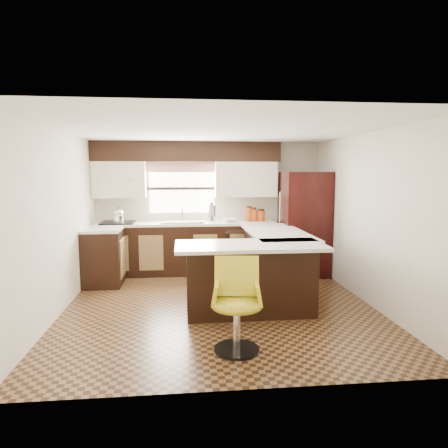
{
  "coord_description": "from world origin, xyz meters",
  "views": [
    {
      "loc": [
        -0.49,
        -5.36,
        1.84
      ],
      "look_at": [
        0.11,
        0.45,
        1.09
      ],
      "focal_mm": 32.0,
      "sensor_mm": 36.0,
      "label": 1
    }
  ],
  "objects": [
    {
      "name": "floor",
      "position": [
        0.0,
        0.0,
        0.0
      ],
      "size": [
        4.4,
        4.4,
        0.0
      ],
      "primitive_type": "plane",
      "color": "#49301A",
      "rests_on": "ground"
    },
    {
      "name": "ceiling",
      "position": [
        0.0,
        0.0,
        2.4
      ],
      "size": [
        4.4,
        4.4,
        0.0
      ],
      "primitive_type": "plane",
      "rotation": [
        3.14,
        0.0,
        0.0
      ],
      "color": "silver",
      "rests_on": "wall_back"
    },
    {
      "name": "wall_back",
      "position": [
        0.0,
        2.2,
        1.2
      ],
      "size": [
        4.4,
        0.0,
        4.4
      ],
      "primitive_type": "plane",
      "rotation": [
        1.57,
        0.0,
        0.0
      ],
      "color": "beige",
      "rests_on": "floor"
    },
    {
      "name": "wall_front",
      "position": [
        0.0,
        -2.2,
        1.2
      ],
      "size": [
        4.4,
        0.0,
        4.4
      ],
      "primitive_type": "plane",
      "rotation": [
        -1.57,
        0.0,
        0.0
      ],
      "color": "beige",
      "rests_on": "floor"
    },
    {
      "name": "wall_left",
      "position": [
        -2.1,
        0.0,
        1.2
      ],
      "size": [
        0.0,
        4.4,
        4.4
      ],
      "primitive_type": "plane",
      "rotation": [
        1.57,
        0.0,
        1.57
      ],
      "color": "beige",
      "rests_on": "floor"
    },
    {
      "name": "wall_right",
      "position": [
        2.1,
        0.0,
        1.2
      ],
      "size": [
        0.0,
        4.4,
        4.4
      ],
      "primitive_type": "plane",
      "rotation": [
        1.57,
        0.0,
        -1.57
      ],
      "color": "beige",
      "rests_on": "floor"
    },
    {
      "name": "base_cab_back",
      "position": [
        -0.45,
        1.9,
        0.45
      ],
      "size": [
        3.3,
        0.6,
        0.9
      ],
      "primitive_type": "cube",
      "color": "black",
      "rests_on": "floor"
    },
    {
      "name": "base_cab_left",
      "position": [
        -1.8,
        1.25,
        0.45
      ],
      "size": [
        0.6,
        0.7,
        0.9
      ],
      "primitive_type": "cube",
      "color": "black",
      "rests_on": "floor"
    },
    {
      "name": "counter_back",
      "position": [
        -0.45,
        1.9,
        0.92
      ],
      "size": [
        3.3,
        0.6,
        0.04
      ],
      "primitive_type": "cube",
      "color": "silver",
      "rests_on": "base_cab_back"
    },
    {
      "name": "counter_left",
      "position": [
        -1.8,
        1.25,
        0.92
      ],
      "size": [
        0.6,
        0.7,
        0.04
      ],
      "primitive_type": "cube",
      "color": "silver",
      "rests_on": "base_cab_left"
    },
    {
      "name": "soffit",
      "position": [
        -0.4,
        2.03,
        2.22
      ],
      "size": [
        3.4,
        0.35,
        0.36
      ],
      "primitive_type": "cube",
      "color": "black",
      "rests_on": "wall_back"
    },
    {
      "name": "upper_cab_left",
      "position": [
        -1.62,
        2.03,
        1.72
      ],
      "size": [
        0.94,
        0.35,
        0.64
      ],
      "primitive_type": "cube",
      "color": "beige",
      "rests_on": "wall_back"
    },
    {
      "name": "upper_cab_right",
      "position": [
        0.68,
        2.03,
        1.72
      ],
      "size": [
        1.14,
        0.35,
        0.64
      ],
      "primitive_type": "cube",
      "color": "beige",
      "rests_on": "wall_back"
    },
    {
      "name": "window_pane",
      "position": [
        -0.5,
        2.18,
        1.55
      ],
      "size": [
        1.2,
        0.02,
        0.9
      ],
      "primitive_type": "cube",
      "color": "white",
      "rests_on": "wall_back"
    },
    {
      "name": "valance",
      "position": [
        -0.5,
        2.14,
        1.94
      ],
      "size": [
        1.3,
        0.06,
        0.18
      ],
      "primitive_type": "cube",
      "color": "#D19B93",
      "rests_on": "wall_back"
    },
    {
      "name": "sink",
      "position": [
        -0.5,
        1.88,
        0.96
      ],
      "size": [
        0.75,
        0.45,
        0.03
      ],
      "primitive_type": "cube",
      "color": "#B2B2B7",
      "rests_on": "counter_back"
    },
    {
      "name": "dishwasher",
      "position": [
        0.55,
        1.61,
        0.43
      ],
      "size": [
        0.58,
        0.03,
        0.78
      ],
      "primitive_type": "cube",
      "color": "black",
      "rests_on": "floor"
    },
    {
      "name": "cooktop",
      "position": [
        -1.65,
        1.88,
        0.96
      ],
      "size": [
        0.58,
        0.5,
        0.02
      ],
      "primitive_type": "cube",
      "color": "black",
      "rests_on": "counter_back"
    },
    {
      "name": "peninsula_long",
      "position": [
        0.9,
        0.62,
        0.45
      ],
      "size": [
        0.6,
        1.95,
        0.9
      ],
      "primitive_type": "cube",
      "color": "black",
      "rests_on": "floor"
    },
    {
      "name": "peninsula_return",
      "position": [
        0.38,
        -0.35,
        0.45
      ],
      "size": [
        1.65,
        0.6,
        0.9
      ],
      "primitive_type": "cube",
      "color": "black",
      "rests_on": "floor"
    },
    {
      "name": "counter_pen_long",
      "position": [
        0.95,
        0.62,
        0.92
      ],
      "size": [
        0.84,
        1.95,
        0.04
      ],
      "primitive_type": "cube",
      "color": "silver",
      "rests_on": "peninsula_long"
    },
    {
      "name": "counter_pen_return",
      "position": [
        0.35,
        -0.44,
        0.92
      ],
      "size": [
        1.89,
        0.84,
        0.04
      ],
      "primitive_type": "cube",
      "color": "silver",
      "rests_on": "peninsula_return"
    },
    {
      "name": "refrigerator",
      "position": [
        1.68,
        1.58,
        0.93
      ],
      "size": [
        0.8,
        0.76,
        1.86
      ],
      "primitive_type": "cube",
      "color": "black",
      "rests_on": "floor"
    },
    {
      "name": "bar_chair",
      "position": [
        0.05,
        -1.45,
        0.48
      ],
      "size": [
        0.57,
        0.57,
        0.96
      ],
      "primitive_type": null,
      "rotation": [
        0.0,
        0.0,
        -0.12
      ],
      "color": "gold",
      "rests_on": "floor"
    },
    {
      "name": "kettle",
      "position": [
        -1.63,
        1.88,
        1.1
      ],
      "size": [
        0.2,
        0.2,
        0.27
      ],
      "primitive_type": null,
      "color": "silver",
      "rests_on": "cooktop"
    },
    {
      "name": "percolator",
      "position": [
        0.04,
        1.9,
        1.11
      ],
      "size": [
        0.15,
        0.15,
        0.33
      ],
      "primitive_type": "cylinder",
      "color": "silver",
      "rests_on": "counter_back"
    },
    {
      "name": "mixing_bowl",
      "position": [
        0.35,
        1.9,
        0.98
      ],
      "size": [
        0.29,
        0.29,
        0.06
      ],
      "primitive_type": "imported",
      "rotation": [
        0.0,
        0.0,
        0.2
      ],
      "color": "white",
      "rests_on": "counter_back"
    },
    {
      "name": "canister_large",
      "position": [
        0.74,
        1.92,
        1.07
      ],
      "size": [
        0.12,
        0.12,
        0.25
      ],
      "primitive_type": "cylinder",
      "color": "#983B0F",
      "rests_on": "counter_back"
    },
    {
      "name": "canister_med",
      "position": [
        0.82,
        1.92,
        1.06
      ],
      "size": [
        0.12,
        0.12,
        0.22
      ],
      "primitive_type": "cylinder",
      "color": "#983B0F",
      "rests_on": "counter_back"
    },
    {
      "name": "canister_small",
      "position": [
        0.96,
        1.92,
        1.04
      ],
      "size": [
        0.14,
        0.14,
        0.2
      ],
      "primitive_type": "cylinder",
      "color": "#983B0F",
      "rests_on": "counter_back"
    }
  ]
}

